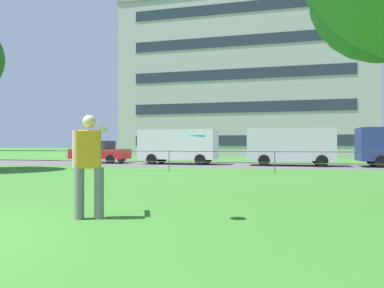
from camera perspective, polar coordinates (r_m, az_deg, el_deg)
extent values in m
cube|color=#565454|center=(22.28, 0.93, -3.38)|extent=(80.00, 7.30, 0.01)
cylinder|color=#333833|center=(18.17, -18.76, -2.52)|extent=(0.04, 0.04, 1.00)
cylinder|color=#333833|center=(16.13, -3.89, -2.82)|extent=(0.04, 0.04, 1.00)
cylinder|color=#333833|center=(15.41, 13.74, -2.93)|extent=(0.04, 0.04, 1.00)
cylinder|color=#333833|center=(16.13, -3.89, -3.00)|extent=(29.27, 0.03, 0.03)
cylinder|color=#333833|center=(16.11, -3.89, -1.22)|extent=(29.27, 0.03, 0.03)
cylinder|color=slate|center=(6.00, -18.41, -7.89)|extent=(0.16, 0.16, 0.85)
cylinder|color=slate|center=(5.95, -15.35, -7.96)|extent=(0.16, 0.16, 0.85)
cube|color=orange|center=(5.92, -16.88, -0.82)|extent=(0.44, 0.40, 0.64)
sphere|color=beige|center=(5.93, -16.87, 3.64)|extent=(0.22, 0.22, 0.22)
cylinder|color=beige|center=(6.21, -14.61, 2.47)|extent=(0.31, 0.61, 0.11)
cylinder|color=beige|center=(5.96, -19.02, -0.80)|extent=(0.09, 0.09, 0.62)
cylinder|color=#2DB2C6|center=(5.59, 0.84, 1.44)|extent=(0.37, 0.37, 0.05)
cube|color=red|center=(24.54, -15.21, -1.60)|extent=(4.04, 1.81, 0.68)
cube|color=#2D3847|center=(24.61, -15.51, -0.15)|extent=(1.94, 1.57, 0.56)
cylinder|color=black|center=(24.68, -11.78, -2.38)|extent=(0.61, 0.22, 0.60)
cylinder|color=black|center=(23.24, -13.56, -2.52)|extent=(0.61, 0.22, 0.60)
cylinder|color=black|center=(25.88, -16.70, -2.28)|extent=(0.61, 0.22, 0.60)
cylinder|color=black|center=(24.52, -18.67, -2.39)|extent=(0.61, 0.22, 0.60)
cube|color=white|center=(22.24, -2.30, -0.07)|extent=(5.06, 2.11, 1.90)
cube|color=#283342|center=(21.73, 2.74, 0.81)|extent=(0.17, 1.67, 0.76)
cylinder|color=black|center=(22.72, 2.50, -2.47)|extent=(0.69, 0.26, 0.68)
cylinder|color=black|center=(20.91, 1.39, -2.67)|extent=(0.69, 0.26, 0.68)
cylinder|color=black|center=(23.62, -5.11, -2.39)|extent=(0.69, 0.26, 0.68)
cylinder|color=black|center=(21.88, -6.79, -2.56)|extent=(0.69, 0.26, 0.68)
cube|color=silver|center=(21.30, 16.12, -0.06)|extent=(5.02, 2.02, 1.90)
cube|color=#283342|center=(21.48, 21.46, 0.83)|extent=(0.14, 1.67, 0.76)
cylinder|color=black|center=(22.38, 20.39, -2.49)|extent=(0.68, 0.25, 0.68)
cylinder|color=black|center=(20.53, 20.98, -2.70)|extent=(0.68, 0.25, 0.68)
cylinder|color=black|center=(22.25, 12.17, -2.52)|extent=(0.68, 0.25, 0.68)
cylinder|color=black|center=(20.39, 12.00, -2.73)|extent=(0.68, 0.25, 0.68)
cylinder|color=black|center=(22.98, 28.11, -2.42)|extent=(0.69, 0.26, 0.68)
cylinder|color=black|center=(21.17, 29.23, -2.61)|extent=(0.69, 0.26, 0.68)
cube|color=#B7B2AD|center=(42.93, 8.67, 9.73)|extent=(27.06, 13.66, 17.31)
cube|color=gray|center=(45.31, 8.66, 20.83)|extent=(27.30, 13.90, 0.40)
cube|color=#283342|center=(35.45, 7.79, 0.58)|extent=(22.73, 0.06, 1.10)
cube|color=#283342|center=(35.67, 7.78, 6.15)|extent=(22.73, 0.06, 1.10)
cube|color=#283342|center=(36.22, 7.78, 11.60)|extent=(22.73, 0.06, 1.10)
cube|color=#283342|center=(37.08, 7.78, 16.84)|extent=(22.73, 0.06, 1.10)
cube|color=#283342|center=(38.24, 7.77, 21.81)|extent=(22.73, 0.06, 1.10)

